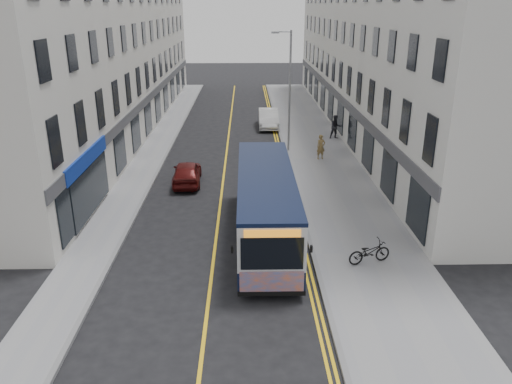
{
  "coord_description": "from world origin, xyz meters",
  "views": [
    {
      "loc": [
        1.31,
        -19.03,
        9.5
      ],
      "look_at": [
        1.76,
        1.96,
        1.6
      ],
      "focal_mm": 35.0,
      "sensor_mm": 36.0,
      "label": 1
    }
  ],
  "objects_px": {
    "streetlamp": "(289,88)",
    "bicycle": "(369,252)",
    "car_maroon": "(187,173)",
    "pedestrian_near": "(321,147)",
    "pedestrian_far": "(336,127)",
    "city_bus": "(266,203)",
    "car_white": "(268,118)"
  },
  "relations": [
    {
      "from": "streetlamp",
      "to": "bicycle",
      "type": "bearing_deg",
      "value": -83.29
    },
    {
      "from": "bicycle",
      "to": "city_bus",
      "type": "bearing_deg",
      "value": 40.37
    },
    {
      "from": "city_bus",
      "to": "bicycle",
      "type": "relative_size",
      "value": 5.82
    },
    {
      "from": "pedestrian_far",
      "to": "city_bus",
      "type": "bearing_deg",
      "value": -116.73
    },
    {
      "from": "streetlamp",
      "to": "bicycle",
      "type": "relative_size",
      "value": 4.59
    },
    {
      "from": "bicycle",
      "to": "car_white",
      "type": "xyz_separation_m",
      "value": [
        -2.85,
        23.38,
        0.17
      ]
    },
    {
      "from": "bicycle",
      "to": "car_white",
      "type": "distance_m",
      "value": 23.55
    },
    {
      "from": "pedestrian_near",
      "to": "pedestrian_far",
      "type": "height_order",
      "value": "pedestrian_far"
    },
    {
      "from": "streetlamp",
      "to": "pedestrian_near",
      "type": "xyz_separation_m",
      "value": [
        2.0,
        -2.06,
        -3.47
      ]
    },
    {
      "from": "pedestrian_far",
      "to": "car_maroon",
      "type": "relative_size",
      "value": 0.46
    },
    {
      "from": "streetlamp",
      "to": "car_white",
      "type": "xyz_separation_m",
      "value": [
        -0.97,
        7.39,
        -3.64
      ]
    },
    {
      "from": "city_bus",
      "to": "pedestrian_far",
      "type": "relative_size",
      "value": 5.79
    },
    {
      "from": "pedestrian_far",
      "to": "bicycle",
      "type": "bearing_deg",
      "value": -103.14
    },
    {
      "from": "car_maroon",
      "to": "pedestrian_near",
      "type": "bearing_deg",
      "value": -155.02
    },
    {
      "from": "bicycle",
      "to": "car_maroon",
      "type": "distance_m",
      "value": 12.57
    },
    {
      "from": "pedestrian_near",
      "to": "car_maroon",
      "type": "bearing_deg",
      "value": -169.33
    },
    {
      "from": "city_bus",
      "to": "car_maroon",
      "type": "xyz_separation_m",
      "value": [
        -4.15,
        7.12,
        -0.96
      ]
    },
    {
      "from": "city_bus",
      "to": "car_white",
      "type": "xyz_separation_m",
      "value": [
        1.05,
        20.85,
        -0.87
      ]
    },
    {
      "from": "city_bus",
      "to": "bicycle",
      "type": "distance_m",
      "value": 4.76
    },
    {
      "from": "pedestrian_near",
      "to": "car_white",
      "type": "xyz_separation_m",
      "value": [
        -2.96,
        9.46,
        -0.17
      ]
    },
    {
      "from": "city_bus",
      "to": "pedestrian_near",
      "type": "distance_m",
      "value": 12.1
    },
    {
      "from": "pedestrian_far",
      "to": "car_white",
      "type": "xyz_separation_m",
      "value": [
        -4.8,
        4.25,
        -0.25
      ]
    },
    {
      "from": "streetlamp",
      "to": "car_white",
      "type": "height_order",
      "value": "streetlamp"
    },
    {
      "from": "pedestrian_far",
      "to": "car_maroon",
      "type": "distance_m",
      "value": 13.78
    },
    {
      "from": "streetlamp",
      "to": "pedestrian_far",
      "type": "height_order",
      "value": "streetlamp"
    },
    {
      "from": "bicycle",
      "to": "car_maroon",
      "type": "relative_size",
      "value": 0.45
    },
    {
      "from": "streetlamp",
      "to": "city_bus",
      "type": "bearing_deg",
      "value": -98.53
    },
    {
      "from": "bicycle",
      "to": "pedestrian_near",
      "type": "relative_size",
      "value": 1.1
    },
    {
      "from": "car_maroon",
      "to": "bicycle",
      "type": "bearing_deg",
      "value": 127.18
    },
    {
      "from": "car_white",
      "to": "car_maroon",
      "type": "xyz_separation_m",
      "value": [
        -5.2,
        -13.73,
        -0.09
      ]
    },
    {
      "from": "city_bus",
      "to": "car_maroon",
      "type": "relative_size",
      "value": 2.65
    },
    {
      "from": "pedestrian_near",
      "to": "pedestrian_far",
      "type": "xyz_separation_m",
      "value": [
        1.84,
        5.2,
        0.08
      ]
    }
  ]
}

